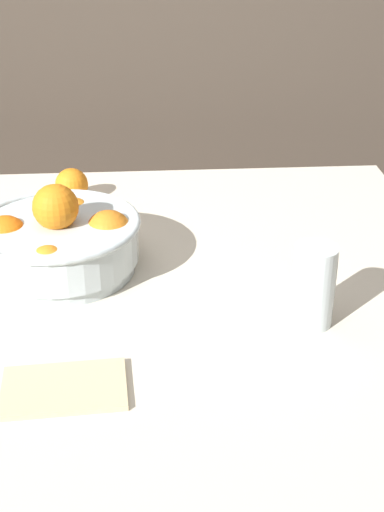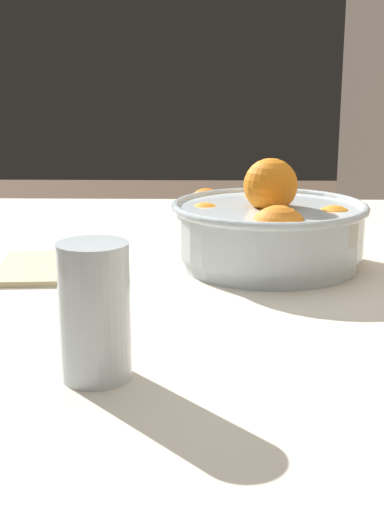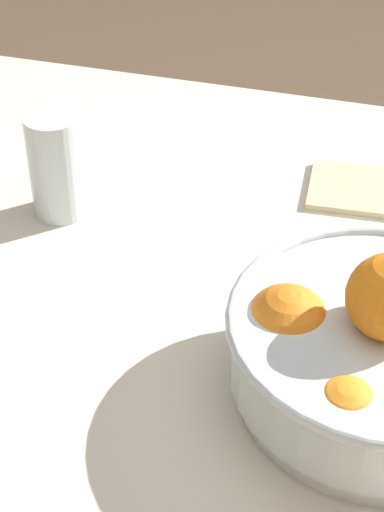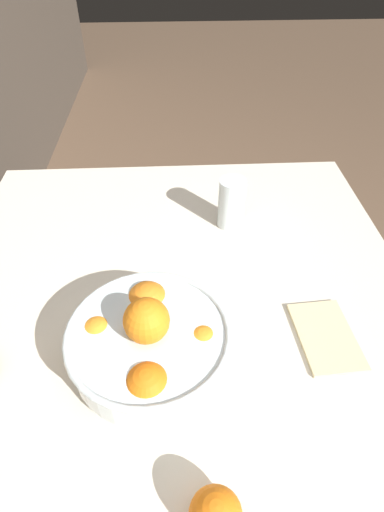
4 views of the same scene
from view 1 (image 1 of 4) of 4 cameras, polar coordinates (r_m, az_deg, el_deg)
The scene contains 5 objects.
dining_table at distance 1.25m, azimuth -6.95°, elevation -5.28°, with size 1.24×1.02×0.77m.
fruit_bowl at distance 1.23m, azimuth -10.59°, elevation 1.21°, with size 0.28×0.28×0.16m.
juice_glass at distance 1.08m, azimuth 9.65°, elevation -2.62°, with size 0.07×0.07×0.13m.
orange_loose_front at distance 1.51m, azimuth -9.60°, elevation 5.66°, with size 0.07×0.07×0.07m, color orange.
napkin at distance 0.97m, azimuth -10.19°, elevation -10.37°, with size 0.16×0.11×0.01m, color beige.
Camera 1 is at (0.08, -1.04, 1.38)m, focal length 50.00 mm.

